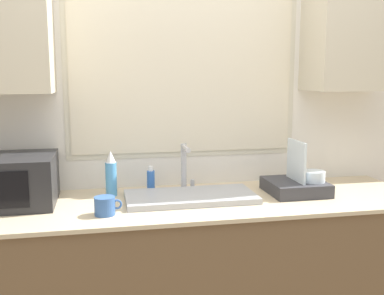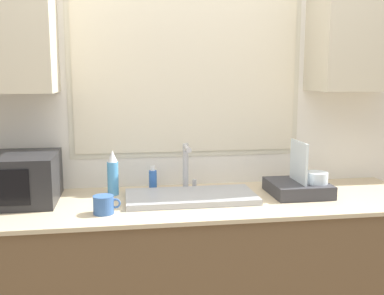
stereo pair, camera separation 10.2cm
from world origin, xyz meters
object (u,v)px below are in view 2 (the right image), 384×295
at_px(microwave, 17,178).
at_px(faucet, 187,164).
at_px(dish_rack, 300,185).
at_px(spray_bottle, 113,173).
at_px(mug_near_sink, 104,205).
at_px(soap_bottle, 153,179).

bearing_deg(microwave, faucet, 5.52).
xyz_separation_m(microwave, dish_rack, (1.47, -0.08, -0.07)).
relative_size(microwave, spray_bottle, 1.64).
height_order(microwave, spray_bottle, microwave).
xyz_separation_m(faucet, mug_near_sink, (-0.44, -0.35, -0.11)).
xyz_separation_m(microwave, soap_bottle, (0.70, 0.14, -0.06)).
bearing_deg(soap_bottle, microwave, -168.69).
bearing_deg(dish_rack, spray_bottle, 171.32).
bearing_deg(mug_near_sink, microwave, 148.83).
bearing_deg(spray_bottle, faucet, 2.28).
relative_size(spray_bottle, soap_bottle, 1.77).
bearing_deg(microwave, mug_near_sink, -31.17).
distance_m(microwave, spray_bottle, 0.48).
bearing_deg(microwave, dish_rack, -3.22).
distance_m(faucet, microwave, 0.88).
distance_m(faucet, spray_bottle, 0.40).
bearing_deg(faucet, soap_bottle, 163.61).
relative_size(faucet, microwave, 0.66).
distance_m(spray_bottle, soap_bottle, 0.24).
bearing_deg(dish_rack, mug_near_sink, -169.92).
relative_size(faucet, dish_rack, 0.87).
relative_size(dish_rack, mug_near_sink, 2.39).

